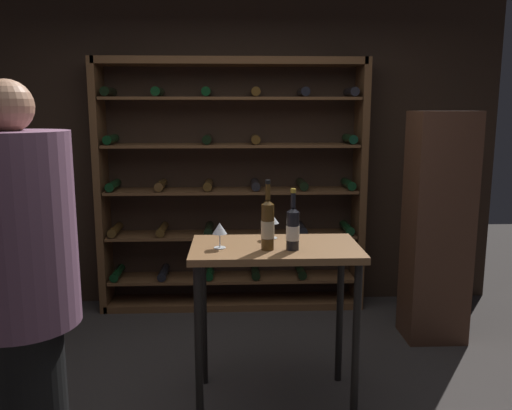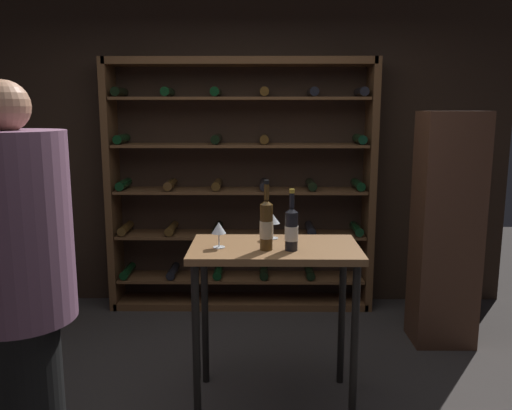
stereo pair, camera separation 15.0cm
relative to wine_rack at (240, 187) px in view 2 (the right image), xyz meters
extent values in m
cube|color=#332319|center=(0.05, 0.21, 0.30)|extent=(4.65, 0.10, 2.75)
cube|color=brown|center=(-1.11, 0.00, 0.00)|extent=(0.06, 0.32, 2.15)
cube|color=brown|center=(1.12, 0.00, 0.00)|extent=(0.06, 0.32, 2.15)
cube|color=brown|center=(0.01, 0.00, 1.05)|extent=(2.22, 0.32, 0.06)
cube|color=brown|center=(0.01, 0.00, -1.04)|extent=(2.22, 0.32, 0.06)
cube|color=brown|center=(0.01, 0.00, -0.81)|extent=(2.14, 0.32, 0.02)
cylinder|color=black|center=(-1.01, 0.00, -0.76)|extent=(0.08, 0.30, 0.08)
cylinder|color=black|center=(-0.60, 0.00, -0.76)|extent=(0.08, 0.30, 0.08)
cylinder|color=black|center=(-0.20, 0.00, -0.76)|extent=(0.08, 0.30, 0.08)
cylinder|color=black|center=(0.21, 0.00, -0.76)|extent=(0.08, 0.30, 0.08)
cylinder|color=black|center=(0.61, 0.00, -0.76)|extent=(0.08, 0.30, 0.08)
cube|color=brown|center=(0.01, 0.00, -0.42)|extent=(2.14, 0.32, 0.02)
cylinder|color=#4C3314|center=(-1.01, 0.00, -0.37)|extent=(0.08, 0.30, 0.08)
cylinder|color=#4C3314|center=(-0.60, 0.00, -0.37)|extent=(0.08, 0.30, 0.08)
cylinder|color=black|center=(-0.20, 0.00, -0.37)|extent=(0.08, 0.30, 0.08)
cylinder|color=black|center=(0.61, 0.00, -0.37)|extent=(0.08, 0.30, 0.08)
cylinder|color=black|center=(1.02, 0.00, -0.37)|extent=(0.08, 0.30, 0.08)
cube|color=brown|center=(0.01, 0.00, -0.03)|extent=(2.14, 0.32, 0.02)
cylinder|color=black|center=(-1.01, 0.00, 0.02)|extent=(0.08, 0.30, 0.08)
cylinder|color=#4C3314|center=(-0.60, 0.00, 0.02)|extent=(0.08, 0.30, 0.08)
cylinder|color=#4C3314|center=(-0.20, 0.00, 0.02)|extent=(0.08, 0.30, 0.08)
cylinder|color=black|center=(0.21, 0.00, 0.02)|extent=(0.08, 0.30, 0.08)
cylinder|color=black|center=(0.61, 0.00, 0.02)|extent=(0.08, 0.30, 0.08)
cylinder|color=black|center=(1.02, 0.00, 0.02)|extent=(0.08, 0.30, 0.08)
cube|color=brown|center=(0.01, 0.00, 0.36)|extent=(2.14, 0.32, 0.02)
cylinder|color=black|center=(-1.01, 0.00, 0.42)|extent=(0.08, 0.30, 0.08)
cylinder|color=black|center=(-0.20, 0.00, 0.42)|extent=(0.08, 0.30, 0.08)
cylinder|color=#4C3314|center=(0.21, 0.00, 0.42)|extent=(0.08, 0.30, 0.08)
cylinder|color=black|center=(1.02, 0.00, 0.42)|extent=(0.08, 0.30, 0.08)
cube|color=brown|center=(0.01, 0.00, 0.75)|extent=(2.14, 0.32, 0.02)
cylinder|color=black|center=(-1.01, 0.00, 0.81)|extent=(0.08, 0.30, 0.08)
cylinder|color=black|center=(-0.60, 0.00, 0.81)|extent=(0.08, 0.30, 0.08)
cylinder|color=black|center=(-0.20, 0.00, 0.81)|extent=(0.08, 0.30, 0.08)
cylinder|color=#4C3314|center=(0.21, 0.00, 0.81)|extent=(0.08, 0.30, 0.08)
cylinder|color=black|center=(0.61, 0.00, 0.81)|extent=(0.08, 0.30, 0.08)
cylinder|color=black|center=(1.02, 0.00, 0.81)|extent=(0.08, 0.30, 0.08)
cube|color=brown|center=(0.26, -1.57, -0.13)|extent=(0.97, 0.55, 0.04)
cylinder|color=black|center=(-0.17, -1.80, -0.61)|extent=(0.04, 0.04, 0.93)
cylinder|color=black|center=(0.70, -1.80, -0.61)|extent=(0.04, 0.04, 0.93)
cylinder|color=black|center=(-0.17, -1.35, -0.61)|extent=(0.04, 0.04, 0.93)
cylinder|color=black|center=(0.70, -1.35, -0.61)|extent=(0.04, 0.04, 0.93)
cylinder|color=black|center=(-0.92, -2.22, -0.68)|extent=(0.33, 0.33, 0.79)
cylinder|color=#7A516B|center=(-0.92, -2.22, 0.15)|extent=(0.50, 0.50, 0.86)
sphere|color=#AD7A5B|center=(-0.92, -2.22, 0.68)|extent=(0.23, 0.23, 0.23)
cube|color=brown|center=(-1.75, -0.33, -0.91)|extent=(0.51, 0.38, 0.33)
cube|color=#4C2D1E|center=(1.54, -0.72, -0.21)|extent=(0.44, 0.36, 1.72)
cylinder|color=black|center=(0.35, -1.67, 0.00)|extent=(0.07, 0.07, 0.21)
cone|color=black|center=(0.35, -1.67, 0.12)|extent=(0.07, 0.07, 0.03)
cylinder|color=black|center=(0.35, -1.67, 0.17)|extent=(0.03, 0.03, 0.08)
cylinder|color=#B7932D|center=(0.35, -1.67, 0.23)|extent=(0.03, 0.03, 0.02)
cylinder|color=silver|center=(0.35, -1.67, -0.01)|extent=(0.07, 0.07, 0.08)
cylinder|color=#4C3314|center=(0.21, -1.66, 0.02)|extent=(0.07, 0.07, 0.26)
cone|color=#4C3314|center=(0.21, -1.66, 0.16)|extent=(0.07, 0.07, 0.03)
cylinder|color=#4C3314|center=(0.21, -1.66, 0.22)|extent=(0.03, 0.03, 0.09)
cylinder|color=black|center=(0.21, -1.66, 0.27)|extent=(0.03, 0.03, 0.02)
cylinder|color=#C6B28C|center=(0.21, -1.66, 0.01)|extent=(0.07, 0.07, 0.10)
cylinder|color=silver|center=(0.25, -1.40, -0.10)|extent=(0.07, 0.07, 0.00)
cylinder|color=silver|center=(0.25, -1.40, -0.06)|extent=(0.01, 0.01, 0.09)
cone|color=silver|center=(0.25, -1.40, 0.02)|extent=(0.09, 0.09, 0.06)
cylinder|color=#590A14|center=(0.25, -1.40, 0.00)|extent=(0.05, 0.05, 0.02)
cylinder|color=silver|center=(-0.05, -1.62, -0.10)|extent=(0.07, 0.07, 0.00)
cylinder|color=silver|center=(-0.05, -1.62, -0.06)|extent=(0.01, 0.01, 0.08)
cone|color=silver|center=(-0.05, -1.62, 0.01)|extent=(0.08, 0.08, 0.06)
cylinder|color=#590A14|center=(-0.05, -1.62, -0.01)|extent=(0.04, 0.04, 0.02)
camera|label=1|loc=(0.03, -4.48, 0.67)|focal=36.85mm
camera|label=2|loc=(0.18, -4.48, 0.67)|focal=36.85mm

